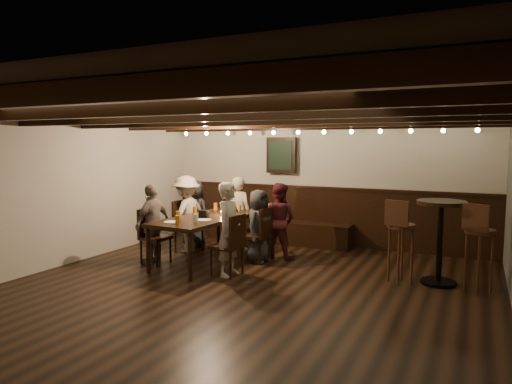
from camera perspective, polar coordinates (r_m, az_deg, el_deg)
The scene contains 27 objects.
room at distance 8.01m, azimuth 3.27°, elevation -0.46°, with size 7.00×7.00×7.00m.
dining_table at distance 7.62m, azimuth -6.28°, elevation -3.60°, with size 1.03×2.10×0.77m.
chair_left_near at distance 8.48m, azimuth -8.48°, elevation -5.51°, with size 0.46×0.46×0.95m.
chair_left_far at distance 7.80m, azimuth -12.53°, elevation -6.68°, with size 0.44×0.44×0.91m.
chair_right_near at distance 7.70m, azimuth 0.11°, elevation -6.68°, with size 0.44×0.44×0.92m.
chair_right_far at distance 6.95m, azimuth -3.52°, elevation -8.07°, with size 0.45×0.45×0.93m.
person_bench_left at distance 8.87m, azimuth -7.67°, elevation -2.67°, with size 0.63×0.41×1.28m, color black.
person_bench_centre at distance 8.49m, azimuth -2.18°, elevation -2.69°, with size 0.50×0.33×1.38m, color gray.
person_bench_right at distance 7.94m, azimuth 2.83°, elevation -3.55°, with size 0.64×0.50×1.31m, color #521C22.
person_left_near at distance 8.42m, azimuth -8.68°, elevation -2.74°, with size 0.91×0.52×1.40m, color #ACA392.
person_left_far at distance 7.75m, azimuth -12.76°, elevation -3.89°, with size 0.78×0.32×1.32m, color slate.
person_right_near at distance 7.62m, azimuth 0.31°, elevation -4.28°, with size 0.60×0.39×1.22m, color #272729.
person_right_far at distance 6.84m, azimuth -3.33°, elevation -4.66°, with size 0.52×0.34×1.41m, color #B1A396.
pint_a at distance 8.33m, azimuth -5.08°, elevation -1.84°, with size 0.07×0.07×0.14m, color #BF7219.
pint_b at distance 8.00m, azimuth -2.14°, elevation -2.14°, with size 0.07×0.07×0.14m, color #BF7219.
pint_c at distance 7.86m, azimuth -7.66°, elevation -2.34°, with size 0.07×0.07×0.14m, color #BF7219.
pint_d at distance 7.60m, azimuth -3.58°, elevation -2.58°, with size 0.07×0.07×0.14m, color silver.
pint_e at distance 7.38m, azimuth -9.72°, elevation -2.92°, with size 0.07×0.07×0.14m, color #BF7219.
pint_f at distance 7.05m, azimuth -7.56°, elevation -3.30°, with size 0.07×0.07×0.14m, color silver.
pint_g at distance 6.94m, azimuth -9.78°, elevation -3.48°, with size 0.07×0.07×0.14m, color #BF7219.
plate_near at distance 7.15m, azimuth -10.52°, elevation -3.72°, with size 0.24×0.24×0.01m, color white.
plate_far at distance 7.27m, azimuth -6.50°, elevation -3.51°, with size 0.24×0.24×0.01m, color white.
condiment_caddy at distance 7.56m, azimuth -6.51°, elevation -2.73°, with size 0.15×0.10×0.12m, color black.
candle at distance 7.79m, azimuth -4.29°, elevation -2.72°, with size 0.05×0.05×0.05m, color beige.
high_top_table at distance 6.91m, azimuth 22.05°, elevation -4.38°, with size 0.67×0.67×1.19m.
bar_stool_left at distance 6.82m, azimuth 17.58°, elevation -7.19°, with size 0.40×0.42×1.21m.
bar_stool_right at distance 6.81m, azimuth 26.06°, elevation -7.55°, with size 0.42×0.43×1.21m.
Camera 1 is at (2.79, -5.12, 1.97)m, focal length 32.00 mm.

